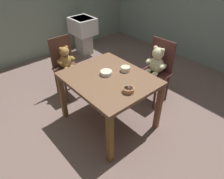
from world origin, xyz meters
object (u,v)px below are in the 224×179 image
teddy_chair_far_center (156,65)px  porridge_bowl_white_center (106,73)px  porridge_bowl_terracotta_near_right (129,90)px  teddy_chair_near_left (66,62)px  sink_basin (83,31)px  dining_table (109,84)px  porridge_bowl_cream_far_center (125,69)px

teddy_chair_far_center → porridge_bowl_white_center: (-0.11, -0.86, 0.16)m
porridge_bowl_terracotta_near_right → porridge_bowl_white_center: bearing=173.5°
teddy_chair_near_left → teddy_chair_far_center: teddy_chair_far_center is taller
teddy_chair_far_center → sink_basin: 2.09m
teddy_chair_near_left → sink_basin: 1.52m
teddy_chair_far_center → porridge_bowl_white_center: teddy_chair_far_center is taller
dining_table → teddy_chair_far_center: teddy_chair_far_center is taller
dining_table → teddy_chair_near_left: bearing=-177.2°
porridge_bowl_cream_far_center → sink_basin: (-2.07, 0.76, -0.25)m
porridge_bowl_terracotta_near_right → porridge_bowl_white_center: 0.45m
porridge_bowl_cream_far_center → porridge_bowl_white_center: (-0.09, -0.24, -0.01)m
porridge_bowl_cream_far_center → sink_basin: 2.22m
teddy_chair_far_center → porridge_bowl_terracotta_near_right: (0.33, -0.91, 0.16)m
porridge_bowl_white_center → dining_table: bearing=-15.0°
porridge_bowl_white_center → sink_basin: bearing=153.3°
dining_table → teddy_chair_near_left: (-0.96, -0.05, -0.07)m
porridge_bowl_cream_far_center → porridge_bowl_white_center: porridge_bowl_cream_far_center is taller
dining_table → porridge_bowl_terracotta_near_right: (0.37, -0.03, 0.12)m
porridge_bowl_cream_far_center → teddy_chair_near_left: bearing=-162.7°
dining_table → sink_basin: size_ratio=1.38×
teddy_chair_near_left → sink_basin: size_ratio=1.20×
teddy_chair_far_center → sink_basin: bearing=-97.2°
teddy_chair_near_left → porridge_bowl_white_center: size_ratio=6.38×
porridge_bowl_cream_far_center → sink_basin: porridge_bowl_cream_far_center is taller
teddy_chair_near_left → porridge_bowl_cream_far_center: 1.05m
dining_table → teddy_chair_far_center: bearing=87.6°
teddy_chair_near_left → porridge_bowl_white_center: 0.91m
dining_table → sink_basin: (-2.05, 1.02, -0.12)m
porridge_bowl_terracotta_near_right → porridge_bowl_cream_far_center: 0.45m
dining_table → teddy_chair_near_left: 0.97m
dining_table → porridge_bowl_white_center: 0.14m
dining_table → porridge_bowl_cream_far_center: size_ratio=8.99×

